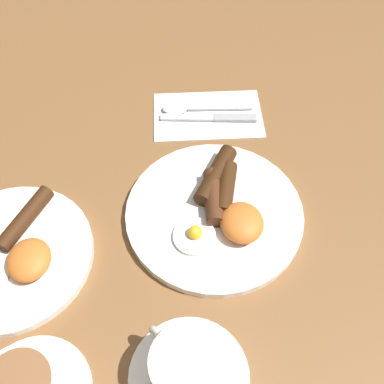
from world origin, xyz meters
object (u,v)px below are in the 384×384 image
breakfast_plate_far (13,255)px  knife (214,118)px  spoon (184,108)px  teacup_near (188,370)px  breakfast_plate_near (217,210)px

breakfast_plate_far → knife: size_ratio=1.36×
spoon → teacup_near: bearing=90.0°
teacup_near → knife: teacup_near is taller
breakfast_plate_near → teacup_near: (-0.24, 0.06, 0.02)m
breakfast_plate_far → teacup_near: (-0.19, -0.25, 0.02)m
breakfast_plate_far → teacup_near: 0.31m
breakfast_plate_far → spoon: (0.30, -0.28, -0.00)m
breakfast_plate_near → breakfast_plate_far: size_ratio=1.14×
breakfast_plate_near → spoon: size_ratio=1.64×
knife → spoon: size_ratio=1.05×
teacup_near → spoon: teacup_near is taller
teacup_near → spoon: size_ratio=0.91×
breakfast_plate_far → teacup_near: teacup_near is taller
breakfast_plate_far → spoon: breakfast_plate_far is taller
knife → spoon: (0.03, 0.05, 0.00)m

